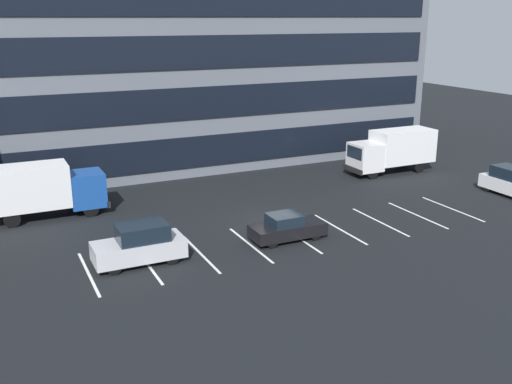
% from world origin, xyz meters
% --- Properties ---
extents(ground_plane, '(120.00, 120.00, 0.00)m').
position_xyz_m(ground_plane, '(0.00, 0.00, 0.00)').
color(ground_plane, black).
extents(office_building, '(40.87, 13.39, 14.40)m').
position_xyz_m(office_building, '(0.00, 17.95, 7.20)').
color(office_building, slate).
rests_on(office_building, ground_plane).
extents(lot_markings, '(22.54, 5.40, 0.01)m').
position_xyz_m(lot_markings, '(0.00, -2.71, 0.00)').
color(lot_markings, silver).
rests_on(lot_markings, ground_plane).
extents(box_truck_blue, '(7.05, 2.33, 3.27)m').
position_xyz_m(box_truck_blue, '(-12.09, 6.59, 1.84)').
color(box_truck_blue, '#194799').
rests_on(box_truck_blue, ground_plane).
extents(box_truck_white, '(7.01, 2.32, 3.25)m').
position_xyz_m(box_truck_white, '(13.50, 6.25, 1.83)').
color(box_truck_white, white).
rests_on(box_truck_white, ground_plane).
extents(suv_silver, '(4.41, 1.87, 1.99)m').
position_xyz_m(suv_silver, '(-8.65, -2.54, 0.96)').
color(suv_silver, silver).
rests_on(suv_silver, ground_plane).
extents(sedan_black, '(4.08, 1.71, 1.46)m').
position_xyz_m(sedan_black, '(-0.69, -2.87, 0.69)').
color(sedan_black, black).
rests_on(sedan_black, ground_plane).
extents(suv_white, '(1.80, 4.24, 1.92)m').
position_xyz_m(suv_white, '(16.89, -2.15, 0.93)').
color(suv_white, white).
rests_on(suv_white, ground_plane).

